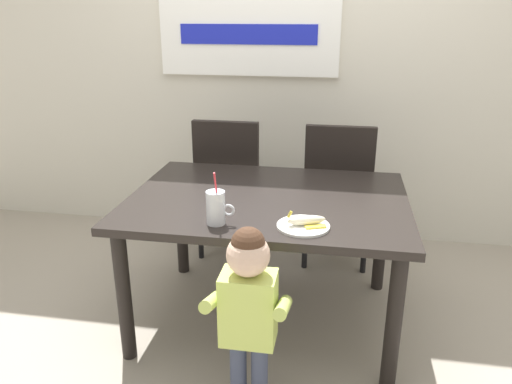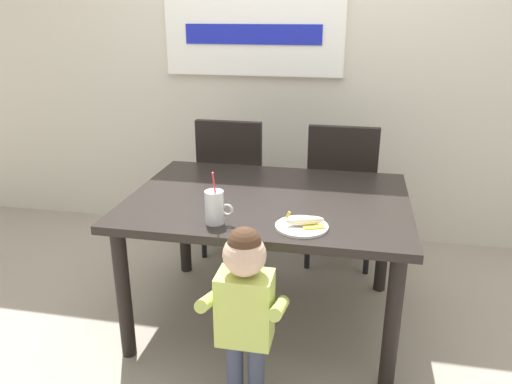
# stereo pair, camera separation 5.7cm
# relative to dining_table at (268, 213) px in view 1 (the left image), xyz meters

# --- Properties ---
(ground_plane) EXTENTS (24.00, 24.00, 0.00)m
(ground_plane) POSITION_rel_dining_table_xyz_m (0.00, 0.00, -0.63)
(ground_plane) COLOR #9E9384
(back_wall) EXTENTS (6.40, 0.17, 2.90)m
(back_wall) POSITION_rel_dining_table_xyz_m (-0.00, 1.25, 0.82)
(back_wall) COLOR beige
(back_wall) RESTS_ON ground
(dining_table) EXTENTS (1.39, 1.03, 0.72)m
(dining_table) POSITION_rel_dining_table_xyz_m (0.00, 0.00, 0.00)
(dining_table) COLOR black
(dining_table) RESTS_ON ground
(dining_chair_left) EXTENTS (0.44, 0.45, 0.96)m
(dining_chair_left) POSITION_rel_dining_table_xyz_m (-0.36, 0.74, -0.09)
(dining_chair_left) COLOR black
(dining_chair_left) RESTS_ON ground
(dining_chair_right) EXTENTS (0.44, 0.45, 0.96)m
(dining_chair_right) POSITION_rel_dining_table_xyz_m (0.35, 0.72, -0.09)
(dining_chair_right) COLOR black
(dining_chair_right) RESTS_ON ground
(toddler_standing) EXTENTS (0.33, 0.24, 0.84)m
(toddler_standing) POSITION_rel_dining_table_xyz_m (0.02, -0.66, -0.10)
(toddler_standing) COLOR #3F4760
(toddler_standing) RESTS_ON ground
(milk_cup) EXTENTS (0.13, 0.08, 0.25)m
(milk_cup) POSITION_rel_dining_table_xyz_m (-0.17, -0.37, 0.15)
(milk_cup) COLOR silver
(milk_cup) RESTS_ON dining_table
(snack_plate) EXTENTS (0.23, 0.23, 0.01)m
(snack_plate) POSITION_rel_dining_table_xyz_m (0.21, -0.35, 0.09)
(snack_plate) COLOR white
(snack_plate) RESTS_ON dining_table
(peeled_banana) EXTENTS (0.18, 0.13, 0.07)m
(peeled_banana) POSITION_rel_dining_table_xyz_m (0.22, -0.34, 0.12)
(peeled_banana) COLOR #F4EAC6
(peeled_banana) RESTS_ON snack_plate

